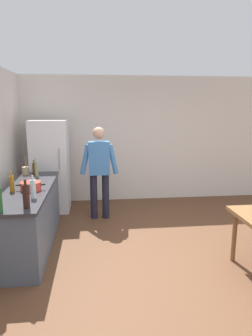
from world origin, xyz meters
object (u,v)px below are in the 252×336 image
Objects in this scene: cooking_pot at (31,186)px; bottle_beer_brown at (34,169)px; bottle_vinegar_tall at (36,169)px; bottle_water_clear at (33,189)px; refrigerator at (50,166)px; utensil_jar at (25,170)px; bottle_wine_dark at (26,196)px; person at (99,167)px; bottle_oil_amber at (12,183)px.

bottle_beer_brown is at bearing 97.96° from cooking_pot.
bottle_vinegar_tall reaches higher than bottle_beer_brown.
bottle_beer_brown is (-0.25, 1.38, -0.02)m from bottle_water_clear.
refrigerator reaches higher than bottle_beer_brown.
utensil_jar is 1.07× the size of bottle_water_clear.
bottle_water_clear is 0.38m from bottle_wine_dark.
bottle_wine_dark is at bearing -82.15° from cooking_pot.
bottle_wine_dark reaches higher than bottle_vinegar_tall.
person reaches higher than bottle_beer_brown.
bottle_beer_brown is at bearing -7.32° from utensil_jar.
bottle_vinegar_tall is 1.23× the size of bottle_beer_brown.
utensil_jar is at bearing -113.73° from refrigerator.
refrigerator is at bearing 149.77° from person.
cooking_pot is at bearing -129.62° from person.
person is at bearing 17.95° from bottle_vinegar_tall.
utensil_jar is 1.14× the size of bottle_oil_amber.
bottle_water_clear is 0.50m from bottle_oil_amber.
bottle_wine_dark is (-0.00, -0.38, 0.02)m from bottle_water_clear.
bottle_water_clear is at bearing -79.77° from bottle_beer_brown.
bottle_oil_amber is at bearing -135.11° from person.
refrigerator is 1.74m from cooking_pot.
person is 1.80m from bottle_water_clear.
bottle_wine_dark is 1.31× the size of bottle_beer_brown.
bottle_wine_dark is (0.08, -2.51, 0.15)m from refrigerator.
cooking_pot is at bearing 8.13° from bottle_oil_amber.
bottle_wine_dark is at bearing -64.63° from bottle_oil_amber.
bottle_oil_amber is at bearing 115.37° from bottle_wine_dark.
refrigerator is at bearing 91.77° from bottle_wine_dark.
person is at bearing 44.89° from bottle_oil_amber.
bottle_water_clear is (0.18, -1.24, -0.01)m from bottle_vinegar_tall.
bottle_water_clear is 1.07× the size of bottle_oil_amber.
refrigerator is at bearing 66.27° from utensil_jar.
utensil_jar reaches higher than bottle_beer_brown.
person is 2.14m from bottle_wine_dark.
bottle_wine_dark reaches higher than bottle_oil_amber.
refrigerator is 1.80m from bottle_oil_amber.
cooking_pot is 0.78m from bottle_wine_dark.
cooking_pot is at bearing 105.78° from bottle_water_clear.
refrigerator is 5.29× the size of bottle_wine_dark.
refrigerator is 1.06× the size of person.
bottle_oil_amber is at bearing -95.84° from bottle_beer_brown.
bottle_water_clear is (0.08, -2.13, 0.13)m from refrigerator.
bottle_water_clear is 1.15× the size of bottle_beer_brown.
cooking_pot is 1.25× the size of utensil_jar.
bottle_vinegar_tall is at bearing -162.05° from person.
refrigerator is 0.80m from utensil_jar.
refrigerator is 4.50× the size of cooking_pot.
utensil_jar is (-1.27, -0.17, 0.00)m from person.
cooking_pot is 1.33× the size of bottle_water_clear.
utensil_jar is at bearing 106.07° from cooking_pot.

